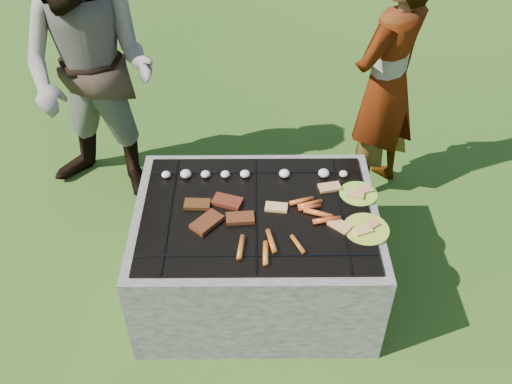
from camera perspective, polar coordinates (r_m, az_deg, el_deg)
lawn at (r=3.45m, az=0.01°, el=-9.35°), size 60.00×60.00×0.00m
fire_pit at (r=3.24m, az=0.01°, el=-6.17°), size 1.30×1.00×0.62m
mushrooms at (r=3.21m, az=-0.66°, el=1.83°), size 1.05×0.06×0.04m
pork_slabs at (r=2.99m, az=-3.83°, el=-2.03°), size 0.38×0.32×0.02m
sausages at (r=2.91m, az=3.67°, el=-3.45°), size 0.54×0.49×0.03m
bread_on_grate at (r=3.04m, az=5.93°, el=-1.35°), size 0.45×0.41×0.02m
plate_far at (r=3.16m, az=10.22°, el=-0.16°), size 0.27×0.27×0.03m
plate_near at (r=2.96m, az=10.94°, el=-3.69°), size 0.29×0.29×0.03m
cook at (r=3.74m, az=12.90°, el=10.43°), size 0.70×0.70×1.64m
bystander at (r=3.71m, az=-16.18°, el=11.32°), size 1.06×0.93×1.83m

